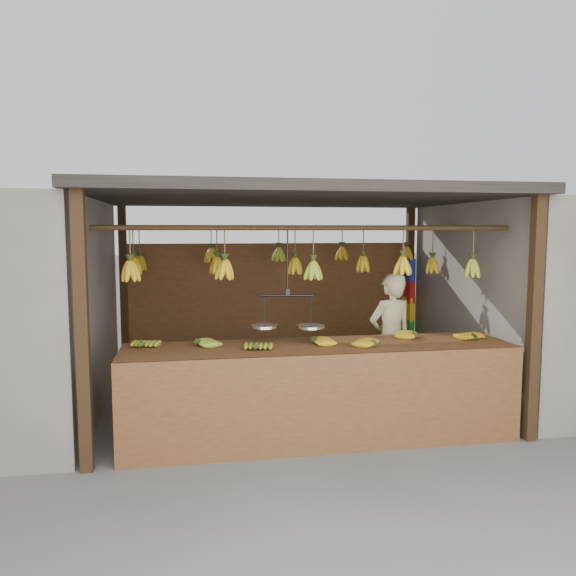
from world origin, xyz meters
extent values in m
plane|color=#5B5B57|center=(0.00, 0.00, 0.00)|extent=(80.00, 80.00, 0.00)
cube|color=black|center=(-2.00, -1.50, 1.15)|extent=(0.10, 0.10, 2.30)
cube|color=black|center=(2.00, -1.50, 1.15)|extent=(0.10, 0.10, 2.30)
cube|color=black|center=(-2.00, 1.50, 1.15)|extent=(0.10, 0.10, 2.30)
cube|color=black|center=(2.00, 1.50, 1.15)|extent=(0.10, 0.10, 2.30)
cube|color=black|center=(0.00, 0.00, 2.35)|extent=(4.30, 3.30, 0.10)
cylinder|color=black|center=(0.00, -1.00, 2.00)|extent=(4.00, 0.05, 0.05)
cylinder|color=black|center=(0.00, 0.00, 2.00)|extent=(4.00, 0.05, 0.05)
cylinder|color=black|center=(0.00, 1.00, 2.00)|extent=(4.00, 0.05, 0.05)
cube|color=brown|center=(0.00, 1.50, 0.90)|extent=(4.00, 0.06, 1.80)
cube|color=brown|center=(0.05, -1.10, 0.86)|extent=(3.67, 0.82, 0.08)
cube|color=brown|center=(0.05, -1.51, 0.45)|extent=(3.67, 0.04, 0.90)
cube|color=black|center=(-1.68, -1.46, 0.41)|extent=(0.07, 0.07, 0.82)
cube|color=black|center=(1.79, -1.46, 0.41)|extent=(0.07, 0.07, 0.82)
cube|color=black|center=(-1.68, -0.74, 0.41)|extent=(0.07, 0.07, 0.82)
cube|color=black|center=(1.79, -0.74, 0.41)|extent=(0.07, 0.07, 0.82)
ellipsoid|color=#92A523|center=(-1.57, -0.97, 0.93)|extent=(0.23, 0.27, 0.06)
ellipsoid|color=#92A523|center=(-1.07, -0.98, 0.93)|extent=(0.29, 0.25, 0.06)
ellipsoid|color=#92A523|center=(-0.55, -1.26, 0.93)|extent=(0.23, 0.27, 0.06)
ellipsoid|color=gold|center=(0.02, -1.07, 0.93)|extent=(0.25, 0.20, 0.06)
ellipsoid|color=gold|center=(0.54, -1.26, 0.93)|extent=(0.30, 0.29, 0.06)
ellipsoid|color=gold|center=(1.08, -0.93, 0.93)|extent=(0.30, 0.27, 0.06)
ellipsoid|color=gold|center=(1.61, -1.15, 0.93)|extent=(0.23, 0.28, 0.06)
ellipsoid|color=gold|center=(-1.66, -1.01, 1.61)|extent=(0.16, 0.16, 0.28)
ellipsoid|color=gold|center=(-0.82, -0.96, 1.61)|extent=(0.16, 0.16, 0.28)
ellipsoid|color=#92A523|center=(0.01, -1.00, 1.60)|extent=(0.16, 0.16, 0.28)
ellipsoid|color=gold|center=(0.90, -1.01, 1.64)|extent=(0.16, 0.16, 0.28)
ellipsoid|color=#92A523|center=(1.66, -0.96, 1.60)|extent=(0.16, 0.16, 0.28)
ellipsoid|color=gold|center=(-1.73, -0.01, 1.60)|extent=(0.16, 0.16, 0.28)
ellipsoid|color=gold|center=(-0.84, -0.02, 1.60)|extent=(0.16, 0.16, 0.28)
ellipsoid|color=gold|center=(0.02, -0.04, 1.58)|extent=(0.16, 0.16, 0.28)
ellipsoid|color=gold|center=(0.82, -0.01, 1.59)|extent=(0.16, 0.16, 0.28)
ellipsoid|color=gold|center=(1.67, 0.01, 1.56)|extent=(0.16, 0.16, 0.28)
ellipsoid|color=gold|center=(-1.75, 1.03, 1.57)|extent=(0.16, 0.16, 0.28)
ellipsoid|color=gold|center=(-0.86, 1.02, 1.66)|extent=(0.16, 0.16, 0.28)
ellipsoid|color=#92A523|center=(0.00, 0.97, 1.67)|extent=(0.16, 0.16, 0.28)
ellipsoid|color=gold|center=(0.84, 0.98, 1.67)|extent=(0.16, 0.16, 0.28)
ellipsoid|color=gold|center=(1.74, 0.98, 1.67)|extent=(0.16, 0.16, 0.28)
cylinder|color=black|center=(-0.24, -1.00, 1.68)|extent=(0.02, 0.02, 0.63)
cylinder|color=black|center=(-0.24, -1.00, 1.37)|extent=(0.47, 0.13, 0.02)
cylinder|color=silver|center=(-0.45, -0.95, 1.07)|extent=(0.26, 0.26, 0.02)
cylinder|color=silver|center=(-0.02, -1.05, 1.07)|extent=(0.26, 0.26, 0.02)
imported|color=beige|center=(1.09, -0.22, 0.75)|extent=(0.62, 0.48, 1.50)
cube|color=#1426BF|center=(1.94, 1.35, 1.41)|extent=(0.08, 0.26, 0.34)
cube|color=red|center=(1.94, 1.35, 1.12)|extent=(0.08, 0.26, 0.34)
cube|color=yellow|center=(1.94, 1.35, 0.85)|extent=(0.08, 0.26, 0.34)
cube|color=#199926|center=(1.94, 1.35, 0.54)|extent=(0.08, 0.26, 0.34)
camera|label=1|loc=(-1.15, -6.16, 1.98)|focal=35.00mm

